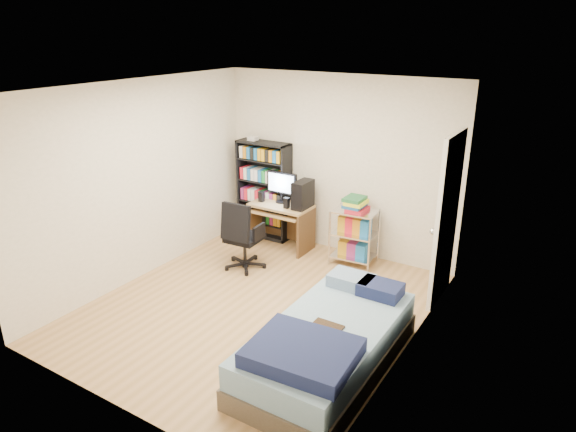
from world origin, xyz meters
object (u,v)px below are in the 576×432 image
Objects in this scene: computer_desk at (288,209)px; media_shelf at (264,189)px; bed at (327,345)px; office_chair at (243,247)px.

media_shelf is at bearing 161.37° from computer_desk.
bed is (2.36, -2.42, -0.50)m from media_shelf.
office_chair is (-0.14, -0.91, -0.30)m from computer_desk.
computer_desk is 0.54× the size of bed.
media_shelf is at bearing 106.37° from office_chair.
media_shelf is 1.38× the size of computer_desk.
office_chair is 0.46× the size of bed.
media_shelf is 0.75× the size of bed.
computer_desk is at bearing 129.18° from bed.
media_shelf is 1.62× the size of office_chair.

